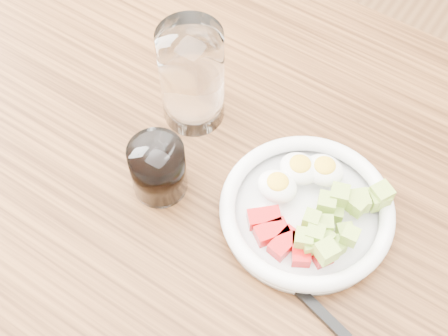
% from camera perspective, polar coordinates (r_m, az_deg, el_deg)
% --- Properties ---
extents(dining_table, '(1.50, 0.90, 0.77)m').
position_cam_1_polar(dining_table, '(1.00, 0.16, -4.69)').
color(dining_table, brown).
rests_on(dining_table, ground).
extents(bowl, '(0.24, 0.24, 0.06)m').
position_cam_1_polar(bowl, '(0.87, 7.66, -3.71)').
color(bowl, white).
rests_on(bowl, dining_table).
extents(fork, '(0.21, 0.07, 0.01)m').
position_cam_1_polar(fork, '(0.83, 10.17, -14.14)').
color(fork, black).
rests_on(fork, dining_table).
extents(water_glass, '(0.10, 0.10, 0.17)m').
position_cam_1_polar(water_glass, '(0.92, -2.95, 8.32)').
color(water_glass, white).
rests_on(water_glass, dining_table).
extents(coffee_glass, '(0.08, 0.08, 0.09)m').
position_cam_1_polar(coffee_glass, '(0.88, -6.04, -0.09)').
color(coffee_glass, white).
rests_on(coffee_glass, dining_table).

